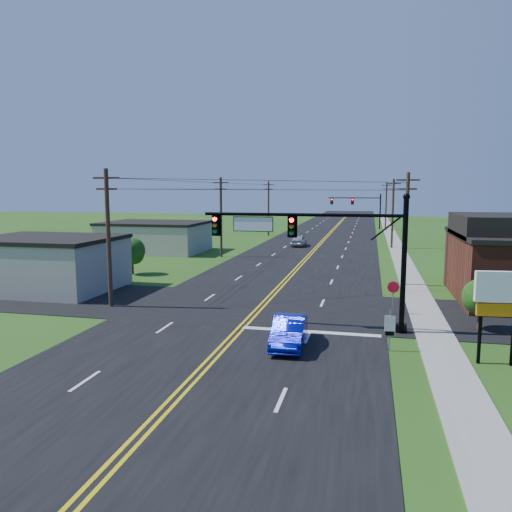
% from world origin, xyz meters
% --- Properties ---
extents(ground, '(260.00, 260.00, 0.00)m').
position_xyz_m(ground, '(0.00, 0.00, 0.00)').
color(ground, '#224513').
rests_on(ground, ground).
extents(road_main, '(16.00, 220.00, 0.04)m').
position_xyz_m(road_main, '(0.00, 50.00, 0.02)').
color(road_main, black).
rests_on(road_main, ground).
extents(road_cross, '(70.00, 10.00, 0.04)m').
position_xyz_m(road_cross, '(0.00, 12.00, 0.02)').
color(road_cross, black).
rests_on(road_cross, ground).
extents(sidewalk, '(2.00, 160.00, 0.08)m').
position_xyz_m(sidewalk, '(10.50, 40.00, 0.04)').
color(sidewalk, gray).
rests_on(sidewalk, ground).
extents(signal_mast_main, '(11.30, 0.60, 7.48)m').
position_xyz_m(signal_mast_main, '(4.34, 8.00, 4.75)').
color(signal_mast_main, black).
rests_on(signal_mast_main, ground).
extents(signal_mast_far, '(10.98, 0.60, 7.48)m').
position_xyz_m(signal_mast_far, '(4.44, 80.00, 4.55)').
color(signal_mast_far, black).
rests_on(signal_mast_far, ground).
extents(cream_bldg_near, '(10.20, 8.20, 4.10)m').
position_xyz_m(cream_bldg_near, '(-17.00, 14.00, 2.06)').
color(cream_bldg_near, '#BBAF9F').
rests_on(cream_bldg_near, ground).
extents(cream_bldg_far, '(12.20, 9.20, 3.70)m').
position_xyz_m(cream_bldg_far, '(-19.00, 38.00, 1.86)').
color(cream_bldg_far, '#BBAF9F').
rests_on(cream_bldg_far, ground).
extents(utility_pole_left_a, '(1.80, 0.28, 9.00)m').
position_xyz_m(utility_pole_left_a, '(-9.50, 10.00, 4.72)').
color(utility_pole_left_a, '#372119').
rests_on(utility_pole_left_a, ground).
extents(utility_pole_left_b, '(1.80, 0.28, 9.00)m').
position_xyz_m(utility_pole_left_b, '(-9.50, 35.00, 4.72)').
color(utility_pole_left_b, '#372119').
rests_on(utility_pole_left_b, ground).
extents(utility_pole_left_c, '(1.80, 0.28, 9.00)m').
position_xyz_m(utility_pole_left_c, '(-9.50, 62.00, 4.72)').
color(utility_pole_left_c, '#372119').
rests_on(utility_pole_left_c, ground).
extents(utility_pole_right_a, '(1.80, 0.28, 9.00)m').
position_xyz_m(utility_pole_right_a, '(9.80, 22.00, 4.72)').
color(utility_pole_right_a, '#372119').
rests_on(utility_pole_right_a, ground).
extents(utility_pole_right_b, '(1.80, 0.28, 9.00)m').
position_xyz_m(utility_pole_right_b, '(9.80, 48.00, 4.72)').
color(utility_pole_right_b, '#372119').
rests_on(utility_pole_right_b, ground).
extents(utility_pole_right_c, '(1.80, 0.28, 9.00)m').
position_xyz_m(utility_pole_right_c, '(9.80, 78.00, 4.72)').
color(utility_pole_right_c, '#372119').
rests_on(utility_pole_right_c, ground).
extents(tree_right_back, '(3.00, 3.00, 4.10)m').
position_xyz_m(tree_right_back, '(16.00, 26.00, 2.60)').
color(tree_right_back, '#372119').
rests_on(tree_right_back, ground).
extents(shrub_corner, '(2.00, 2.00, 2.86)m').
position_xyz_m(shrub_corner, '(13.00, 9.50, 1.85)').
color(shrub_corner, '#372119').
rests_on(shrub_corner, ground).
extents(tree_left, '(2.40, 2.40, 3.37)m').
position_xyz_m(tree_left, '(-14.00, 22.00, 2.16)').
color(tree_left, '#372119').
rests_on(tree_left, ground).
extents(blue_car, '(1.75, 4.45, 1.44)m').
position_xyz_m(blue_car, '(3.28, 4.35, 0.72)').
color(blue_car, '#070FA5').
rests_on(blue_car, ground).
extents(distant_car, '(1.80, 4.44, 1.51)m').
position_xyz_m(distant_car, '(-2.38, 47.49, 0.76)').
color(distant_car, silver).
rests_on(distant_car, ground).
extents(route_sign, '(0.50, 0.10, 2.01)m').
position_xyz_m(route_sign, '(8.05, 4.71, 1.17)').
color(route_sign, slate).
rests_on(route_sign, ground).
extents(stop_sign, '(0.75, 0.09, 2.11)m').
position_xyz_m(stop_sign, '(8.50, 11.98, 1.52)').
color(stop_sign, slate).
rests_on(stop_sign, ground).
extents(pylon_sign, '(2.05, 0.46, 4.17)m').
position_xyz_m(pylon_sign, '(12.54, 3.88, 3.05)').
color(pylon_sign, black).
rests_on(pylon_sign, ground).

